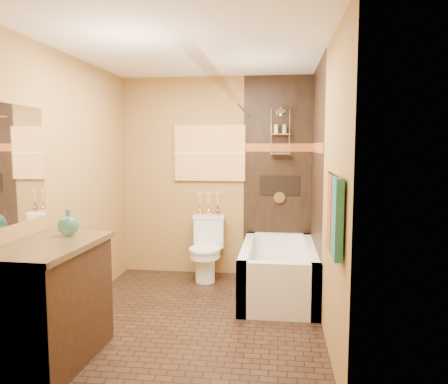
% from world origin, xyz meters
% --- Properties ---
extents(floor, '(3.00, 3.00, 0.00)m').
position_xyz_m(floor, '(0.00, 0.00, 0.00)').
color(floor, black).
rests_on(floor, ground).
extents(wall_left, '(0.02, 3.00, 2.50)m').
position_xyz_m(wall_left, '(-1.20, 0.00, 1.25)').
color(wall_left, olive).
rests_on(wall_left, floor).
extents(wall_right, '(0.02, 3.00, 2.50)m').
position_xyz_m(wall_right, '(1.20, 0.00, 1.25)').
color(wall_right, olive).
rests_on(wall_right, floor).
extents(wall_back, '(2.40, 0.02, 2.50)m').
position_xyz_m(wall_back, '(0.00, 1.50, 1.25)').
color(wall_back, olive).
rests_on(wall_back, floor).
extents(wall_front, '(2.40, 0.02, 2.50)m').
position_xyz_m(wall_front, '(0.00, -1.50, 1.25)').
color(wall_front, olive).
rests_on(wall_front, floor).
extents(ceiling, '(3.00, 3.00, 0.00)m').
position_xyz_m(ceiling, '(0.00, 0.00, 2.50)').
color(ceiling, silver).
rests_on(ceiling, wall_back).
extents(alcove_tile_back, '(0.85, 0.01, 2.50)m').
position_xyz_m(alcove_tile_back, '(0.78, 1.49, 1.25)').
color(alcove_tile_back, black).
rests_on(alcove_tile_back, wall_back).
extents(alcove_tile_right, '(0.01, 1.50, 2.50)m').
position_xyz_m(alcove_tile_right, '(1.19, 0.75, 1.25)').
color(alcove_tile_right, black).
rests_on(alcove_tile_right, wall_right).
extents(mosaic_band_back, '(0.85, 0.01, 0.10)m').
position_xyz_m(mosaic_band_back, '(0.78, 1.48, 1.62)').
color(mosaic_band_back, maroon).
rests_on(mosaic_band_back, alcove_tile_back).
extents(mosaic_band_right, '(0.01, 1.50, 0.10)m').
position_xyz_m(mosaic_band_right, '(1.18, 0.75, 1.62)').
color(mosaic_band_right, maroon).
rests_on(mosaic_band_right, alcove_tile_right).
extents(alcove_niche, '(0.50, 0.01, 0.25)m').
position_xyz_m(alcove_niche, '(0.80, 1.48, 1.15)').
color(alcove_niche, black).
rests_on(alcove_niche, alcove_tile_back).
extents(shower_fixtures, '(0.24, 0.33, 1.16)m').
position_xyz_m(shower_fixtures, '(0.80, 1.38, 1.67)').
color(shower_fixtures, silver).
rests_on(shower_fixtures, floor).
extents(curtain_rod, '(0.03, 1.55, 0.03)m').
position_xyz_m(curtain_rod, '(0.40, 0.75, 2.02)').
color(curtain_rod, silver).
rests_on(curtain_rod, wall_back).
extents(towel_bar, '(0.02, 0.55, 0.02)m').
position_xyz_m(towel_bar, '(1.15, -1.05, 1.45)').
color(towel_bar, silver).
rests_on(towel_bar, wall_right).
extents(towel_teal, '(0.05, 0.22, 0.52)m').
position_xyz_m(towel_teal, '(1.16, -1.18, 1.18)').
color(towel_teal, '#206D64').
rests_on(towel_teal, towel_bar).
extents(towel_rust, '(0.05, 0.22, 0.52)m').
position_xyz_m(towel_rust, '(1.16, -0.92, 1.18)').
color(towel_rust, maroon).
rests_on(towel_rust, towel_bar).
extents(sunset_painting, '(0.90, 0.04, 0.70)m').
position_xyz_m(sunset_painting, '(-0.08, 1.48, 1.55)').
color(sunset_painting, orange).
rests_on(sunset_painting, wall_back).
extents(vanity_mirror, '(0.01, 1.00, 0.90)m').
position_xyz_m(vanity_mirror, '(-1.19, -1.00, 1.50)').
color(vanity_mirror, white).
rests_on(vanity_mirror, wall_left).
extents(bathtub, '(0.80, 1.50, 0.55)m').
position_xyz_m(bathtub, '(0.80, 0.75, 0.22)').
color(bathtub, white).
rests_on(bathtub, floor).
extents(toilet, '(0.41, 0.59, 0.77)m').
position_xyz_m(toilet, '(-0.08, 1.22, 0.39)').
color(toilet, white).
rests_on(toilet, floor).
extents(vanity, '(0.67, 1.06, 0.92)m').
position_xyz_m(vanity, '(-0.92, -1.00, 0.46)').
color(vanity, black).
rests_on(vanity, floor).
extents(teal_bottle, '(0.21, 0.21, 0.26)m').
position_xyz_m(teal_bottle, '(-0.87, -0.73, 1.03)').
color(teal_bottle, '#257065').
rests_on(teal_bottle, vanity).
extents(bud_vases, '(0.29, 0.06, 0.28)m').
position_xyz_m(bud_vases, '(-0.08, 1.39, 0.93)').
color(bud_vases, gold).
rests_on(bud_vases, toilet).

